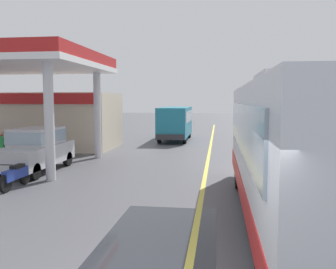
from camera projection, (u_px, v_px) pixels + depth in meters
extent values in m
plane|color=#4C4C51|center=(211.00, 145.00, 24.41)|extent=(120.00, 120.00, 0.00)
cube|color=#D8CC4C|center=(209.00, 156.00, 19.48)|extent=(0.16, 50.00, 0.01)
cube|color=#26282D|center=(154.00, 251.00, 7.19)|extent=(2.41, 5.97, 0.01)
cube|color=silver|center=(295.00, 146.00, 8.78)|extent=(2.50, 11.00, 2.90)
cube|color=red|center=(294.00, 191.00, 8.88)|extent=(2.54, 11.04, 0.56)
cube|color=#8C9EAD|center=(242.00, 127.00, 8.91)|extent=(0.06, 9.35, 1.10)
cube|color=#B2B2B7|center=(289.00, 80.00, 9.61)|extent=(1.60, 2.80, 0.36)
cylinder|color=black|center=(240.00, 174.00, 12.31)|extent=(0.30, 1.00, 1.00)
cylinder|color=black|center=(308.00, 176.00, 12.01)|extent=(0.30, 1.00, 1.00)
cylinder|color=silver|center=(49.00, 118.00, 13.39)|extent=(0.36, 0.36, 4.60)
cylinder|color=silver|center=(97.00, 113.00, 18.72)|extent=(0.36, 0.36, 4.60)
cube|color=red|center=(1.00, 149.00, 16.70)|extent=(0.70, 0.60, 1.50)
cube|color=beige|center=(59.00, 121.00, 22.73)|extent=(7.00, 4.40, 3.40)
cube|color=#B21E1E|center=(41.00, 99.00, 20.39)|extent=(6.30, 0.10, 0.60)
cube|color=#B2B2B7|center=(35.00, 155.00, 15.15)|extent=(1.70, 4.20, 0.80)
cube|color=#B2B2B7|center=(37.00, 136.00, 15.27)|extent=(1.50, 2.31, 0.70)
cube|color=#8C9EAD|center=(37.00, 136.00, 15.27)|extent=(1.53, 2.35, 0.49)
cylinder|color=black|center=(35.00, 172.00, 13.60)|extent=(0.20, 0.64, 0.64)
cylinder|color=black|center=(36.00, 158.00, 16.77)|extent=(0.20, 0.64, 0.64)
cylinder|color=black|center=(68.00, 159.00, 16.56)|extent=(0.20, 0.64, 0.64)
cube|color=teal|center=(175.00, 122.00, 27.04)|extent=(2.00, 6.00, 2.10)
cube|color=#8C9EAD|center=(175.00, 116.00, 27.00)|extent=(2.04, 5.10, 0.80)
cube|color=#2D2D33|center=(170.00, 137.00, 24.11)|extent=(1.90, 0.16, 0.36)
cylinder|color=black|center=(159.00, 138.00, 25.28)|extent=(0.22, 0.76, 0.76)
cylinder|color=black|center=(185.00, 138.00, 25.04)|extent=(0.22, 0.76, 0.76)
cylinder|color=black|center=(167.00, 133.00, 29.23)|extent=(0.22, 0.76, 0.76)
cylinder|color=black|center=(189.00, 133.00, 28.99)|extent=(0.22, 0.76, 0.76)
cylinder|color=black|center=(5.00, 184.00, 11.73)|extent=(0.10, 0.60, 0.60)
cylinder|color=black|center=(25.00, 176.00, 12.92)|extent=(0.10, 0.60, 0.60)
cube|color=navy|center=(15.00, 174.00, 12.30)|extent=(0.20, 1.30, 0.36)
cube|color=black|center=(17.00, 166.00, 12.43)|extent=(0.24, 0.60, 0.12)
cylinder|color=#2D2D33|center=(5.00, 165.00, 11.72)|extent=(0.55, 0.04, 0.04)
cylinder|color=#33333F|center=(30.00, 154.00, 17.54)|extent=(0.14, 0.14, 0.82)
cylinder|color=#33333F|center=(34.00, 154.00, 17.51)|extent=(0.14, 0.14, 0.82)
cube|color=silver|center=(31.00, 139.00, 17.46)|extent=(0.36, 0.22, 0.60)
sphere|color=tan|center=(31.00, 130.00, 17.42)|extent=(0.22, 0.22, 0.22)
cylinder|color=silver|center=(27.00, 140.00, 17.50)|extent=(0.09, 0.09, 0.58)
cylinder|color=silver|center=(36.00, 140.00, 17.43)|extent=(0.09, 0.09, 0.58)
cylinder|color=#33333F|center=(0.00, 160.00, 15.78)|extent=(0.14, 0.14, 0.82)
cylinder|color=#33333F|center=(3.00, 160.00, 15.76)|extent=(0.14, 0.14, 0.82)
cube|color=#268C3F|center=(1.00, 143.00, 15.70)|extent=(0.36, 0.22, 0.60)
sphere|color=tan|center=(0.00, 133.00, 15.66)|extent=(0.22, 0.22, 0.22)
cylinder|color=#268C3F|center=(6.00, 145.00, 15.67)|extent=(0.09, 0.09, 0.58)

